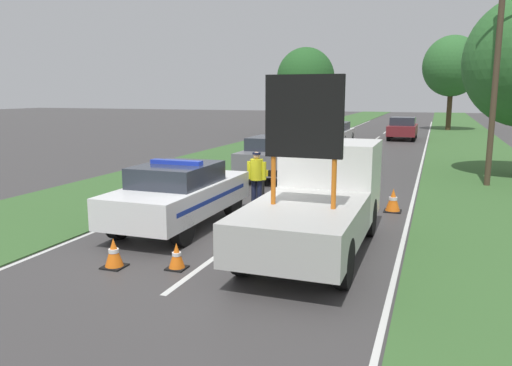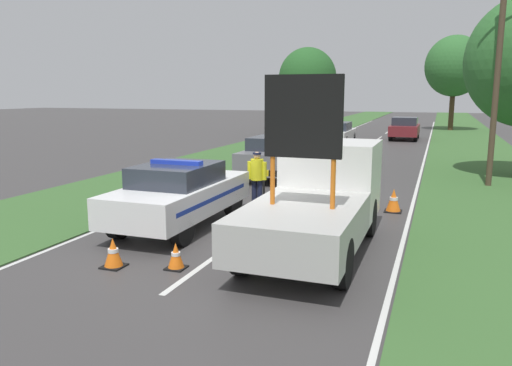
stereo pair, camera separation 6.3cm
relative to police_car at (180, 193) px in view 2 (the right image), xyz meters
name	(u,v)px [view 2 (the right image)]	position (x,y,z in m)	size (l,w,h in m)	color
ground_plane	(239,239)	(1.78, -0.56, -0.82)	(160.00, 160.00, 0.00)	#3D3A3A
lane_markings	(360,152)	(1.78, 17.45, -0.82)	(7.03, 66.98, 0.01)	silver
grass_verge_left	(271,145)	(-4.16, 19.44, -0.81)	(4.76, 120.00, 0.03)	#38602D
grass_verge_right	(474,152)	(7.73, 19.44, -0.81)	(4.76, 120.00, 0.03)	#38602D
police_car	(180,193)	(0.00, 0.00, 0.00)	(1.87, 4.64, 1.66)	white
work_truck	(319,197)	(3.56, -0.45, 0.25)	(2.05, 5.30, 3.56)	white
road_barrier	(295,178)	(1.94, 3.46, -0.04)	(2.44, 0.08, 0.96)	black
police_officer	(257,175)	(1.06, 2.59, 0.13)	(0.58, 0.37, 1.60)	#191E38
pedestrian_civilian	(299,177)	(2.31, 2.48, 0.16)	(0.60, 0.38, 1.67)	#191E38
traffic_cone_near_police	(176,256)	(1.39, -2.72, -0.58)	(0.36, 0.36, 0.50)	black
traffic_cone_centre_front	(295,191)	(1.79, 4.03, -0.57)	(0.37, 0.37, 0.52)	black
traffic_cone_near_truck	(113,253)	(0.24, -3.04, -0.54)	(0.41, 0.41, 0.57)	black
traffic_cone_behind_barrier	(360,189)	(3.63, 4.95, -0.54)	(0.41, 0.41, 0.57)	black
traffic_cone_lane_edge	(394,200)	(4.79, 3.37, -0.50)	(0.47, 0.47, 0.64)	black
queued_car_suv_grey	(274,157)	(-0.06, 7.56, 0.00)	(1.80, 4.06, 1.60)	slate
queued_car_sedan_black	(316,143)	(0.16, 13.65, -0.01)	(1.74, 4.54, 1.55)	black
queued_car_van_white	(337,133)	(-0.15, 20.61, -0.05)	(1.71, 4.63, 1.45)	silver
queued_car_wagon_maroon	(405,128)	(3.55, 26.11, -0.02)	(1.89, 4.17, 1.58)	maroon
roadside_tree_near_left	(307,78)	(-3.83, 27.22, 3.52)	(4.37, 4.37, 6.66)	#42301E
roadside_tree_mid_left	(455,66)	(6.76, 36.69, 4.70)	(4.95, 4.95, 8.14)	#42301E
utility_pole	(499,60)	(7.59, 8.49, 3.51)	(1.20, 0.20, 8.44)	#473828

